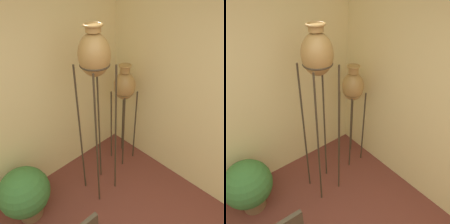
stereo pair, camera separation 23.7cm
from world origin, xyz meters
TOP-DOWN VIEW (x-y plane):
  - vase_stand_tall at (1.13, 1.41)m, footprint 0.31×0.31m
  - vase_stand_medium at (1.76, 1.59)m, footprint 0.28×0.28m
  - potted_plant at (0.26, 1.70)m, footprint 0.56×0.56m

SIDE VIEW (x-z plane):
  - potted_plant at x=0.26m, z-range 0.04..0.75m
  - vase_stand_medium at x=1.76m, z-range 0.45..1.98m
  - vase_stand_tall at x=1.13m, z-range 0.73..2.85m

